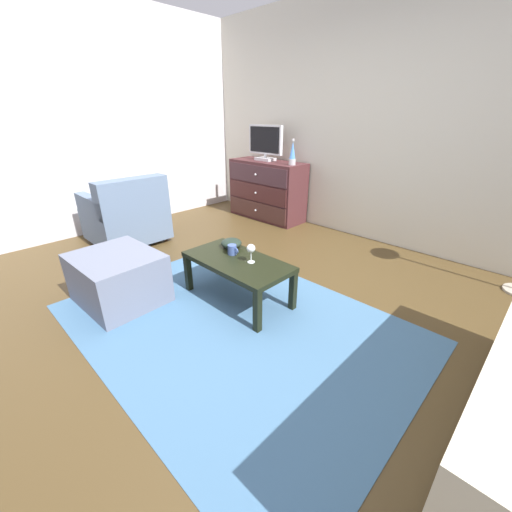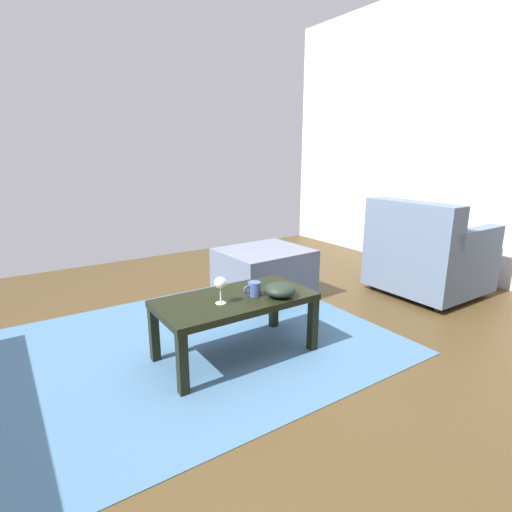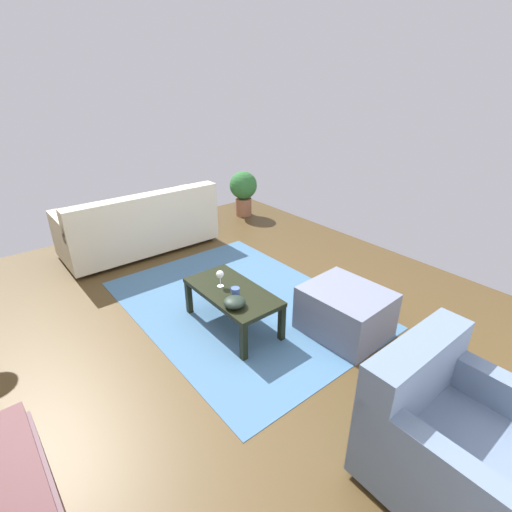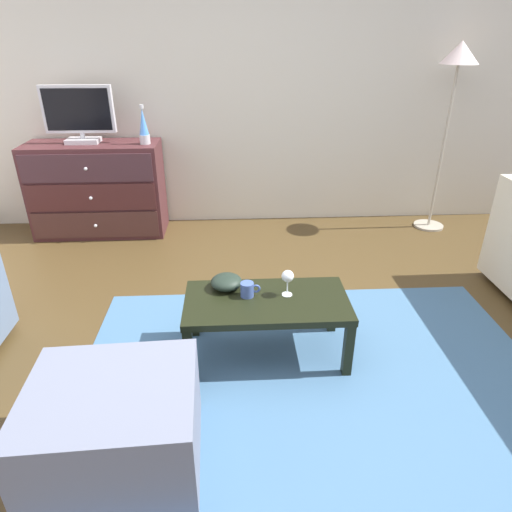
{
  "view_description": "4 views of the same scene",
  "coord_description": "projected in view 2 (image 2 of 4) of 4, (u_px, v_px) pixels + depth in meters",
  "views": [
    {
      "loc": [
        1.72,
        -1.52,
        1.48
      ],
      "look_at": [
        0.12,
        0.12,
        0.44
      ],
      "focal_mm": 22.18,
      "sensor_mm": 36.0,
      "label": 1
    },
    {
      "loc": [
        1.07,
        1.97,
        1.21
      ],
      "look_at": [
        -0.23,
        0.01,
        0.59
      ],
      "focal_mm": 27.95,
      "sensor_mm": 36.0,
      "label": 2
    },
    {
      "loc": [
        -2.42,
        1.72,
        2.1
      ],
      "look_at": [
        -0.17,
        -0.11,
        0.71
      ],
      "focal_mm": 26.53,
      "sensor_mm": 36.0,
      "label": 3
    },
    {
      "loc": [
        -0.22,
        -2.07,
        1.72
      ],
      "look_at": [
        -0.1,
        0.21,
        0.57
      ],
      "focal_mm": 31.33,
      "sensor_mm": 36.0,
      "label": 4
    }
  ],
  "objects": [
    {
      "name": "mug",
      "position": [
        254.0,
        289.0,
        2.36
      ],
      "size": [
        0.11,
        0.08,
        0.08
      ],
      "color": "#3D5493",
      "rests_on": "coffee_table"
    },
    {
      "name": "bowl_decorative",
      "position": [
        280.0,
        290.0,
        2.35
      ],
      "size": [
        0.18,
        0.18,
        0.08
      ],
      "primitive_type": "ellipsoid",
      "color": "black",
      "rests_on": "coffee_table"
    },
    {
      "name": "area_rug",
      "position": [
        182.0,
        347.0,
        2.53
      ],
      "size": [
        2.6,
        1.9,
        0.01
      ],
      "primitive_type": "cube",
      "color": "#3E6386",
      "rests_on": "ground_plane"
    },
    {
      "name": "wine_glass",
      "position": [
        220.0,
        284.0,
        2.22
      ],
      "size": [
        0.07,
        0.07,
        0.16
      ],
      "color": "silver",
      "rests_on": "coffee_table"
    },
    {
      "name": "ottoman",
      "position": [
        264.0,
        274.0,
        3.34
      ],
      "size": [
        0.72,
        0.63,
        0.42
      ],
      "primitive_type": "cube",
      "rotation": [
        0.0,
        0.0,
        0.04
      ],
      "color": "slate",
      "rests_on": "ground_plane"
    },
    {
      "name": "coffee_table",
      "position": [
        235.0,
        305.0,
        2.36
      ],
      "size": [
        0.93,
        0.47,
        0.38
      ],
      "color": "black",
      "rests_on": "ground_plane"
    },
    {
      "name": "wall_plain_left",
      "position": [
        488.0,
        131.0,
        3.58
      ],
      "size": [
        0.12,
        5.04,
        2.77
      ],
      "primitive_type": "cube",
      "color": "silver",
      "rests_on": "ground_plane"
    },
    {
      "name": "armchair",
      "position": [
        426.0,
        256.0,
        3.42
      ],
      "size": [
        0.8,
        0.8,
        0.82
      ],
      "color": "#332319",
      "rests_on": "ground_plane"
    },
    {
      "name": "ground_plane",
      "position": [
        225.0,
        356.0,
        2.48
      ],
      "size": [
        5.95,
        5.04,
        0.05
      ],
      "primitive_type": "cube",
      "color": "#47351C"
    }
  ]
}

